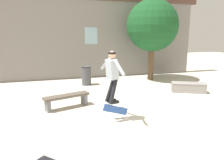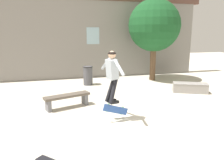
% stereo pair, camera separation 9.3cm
% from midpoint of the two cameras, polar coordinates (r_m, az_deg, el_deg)
% --- Properties ---
extents(ground_plane, '(40.00, 40.00, 0.00)m').
position_cam_midpoint_polar(ground_plane, '(5.66, 8.47, -13.59)').
color(ground_plane, beige).
extents(building_backdrop, '(13.41, 0.52, 6.01)m').
position_cam_midpoint_polar(building_backdrop, '(12.33, -5.72, 11.86)').
color(building_backdrop, gray).
rests_on(building_backdrop, ground_plane).
extents(tree_right, '(2.66, 2.66, 4.18)m').
position_cam_midpoint_polar(tree_right, '(11.71, 11.21, 13.73)').
color(tree_right, brown).
rests_on(tree_right, ground_plane).
extents(park_bench, '(1.57, 0.81, 0.45)m').
position_cam_midpoint_polar(park_bench, '(7.45, -11.24, -4.69)').
color(park_bench, brown).
rests_on(park_bench, ground_plane).
extents(skate_ledge, '(1.45, 1.02, 0.42)m').
position_cam_midpoint_polar(skate_ledge, '(9.77, 19.98, -1.90)').
color(skate_ledge, gray).
rests_on(skate_ledge, ground_plane).
extents(trash_bin, '(0.48, 0.48, 0.91)m').
position_cam_midpoint_polar(trash_bin, '(10.57, -6.06, 1.26)').
color(trash_bin, '#47474C').
rests_on(trash_bin, ground_plane).
extents(skater, '(0.38, 1.27, 1.45)m').
position_cam_midpoint_polar(skater, '(5.95, 0.46, 2.05)').
color(skater, '#9EA8B2').
extents(skateboard_flipping, '(0.79, 0.21, 0.45)m').
position_cam_midpoint_polar(skateboard_flipping, '(6.17, 1.37, -7.74)').
color(skateboard_flipping, '#2D519E').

